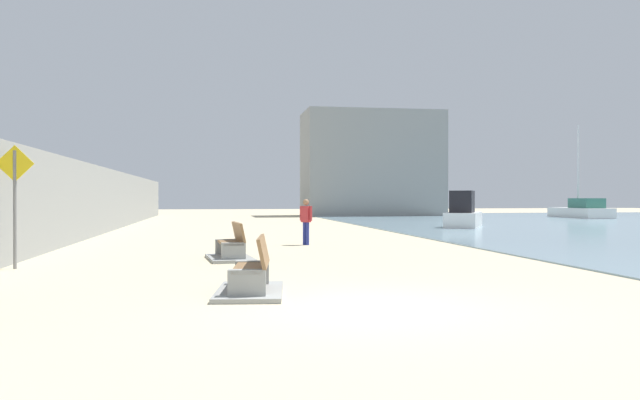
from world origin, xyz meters
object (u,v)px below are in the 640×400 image
object	(u,v)px
boat_far_left	(582,210)
person_walking	(306,219)
bench_far	(231,251)
boat_far_right	(463,214)
bench_near	(251,280)
pedestrian_sign	(15,192)

from	to	relation	value
boat_far_left	person_walking	bearing A→B (deg)	-136.35
bench_far	boat_far_left	xyz separation A→B (m)	(27.89, 28.79, 0.39)
person_walking	boat_far_right	bearing A→B (deg)	46.96
bench_near	bench_far	distance (m)	6.08
bench_near	pedestrian_sign	bearing A→B (deg)	137.40
bench_near	bench_far	xyz separation A→B (m)	(-0.17, 6.08, 0.00)
pedestrian_sign	bench_far	bearing A→B (deg)	15.63
bench_far	person_walking	bearing A→B (deg)	60.48
pedestrian_sign	boat_far_right	bearing A→B (deg)	43.71
bench_near	pedestrian_sign	xyz separation A→B (m)	(-5.11, 4.70, 1.53)
person_walking	pedestrian_sign	distance (m)	9.82
bench_near	boat_far_right	distance (m)	25.03
boat_far_right	pedestrian_sign	world-z (taller)	pedestrian_sign
bench_far	pedestrian_sign	xyz separation A→B (m)	(-4.94, -1.38, 1.53)
bench_near	person_walking	distance (m)	11.13
bench_far	boat_far_right	xyz separation A→B (m)	(12.77, 15.54, 0.50)
person_walking	boat_far_left	bearing A→B (deg)	43.65
bench_far	boat_far_left	distance (m)	40.09
boat_far_left	boat_far_right	bearing A→B (deg)	-138.78
boat_far_right	pedestrian_sign	size ratio (longest dim) A/B	1.59
person_walking	pedestrian_sign	xyz separation A→B (m)	(-7.62, -6.13, 0.85)
boat_far_left	pedestrian_sign	distance (m)	44.60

